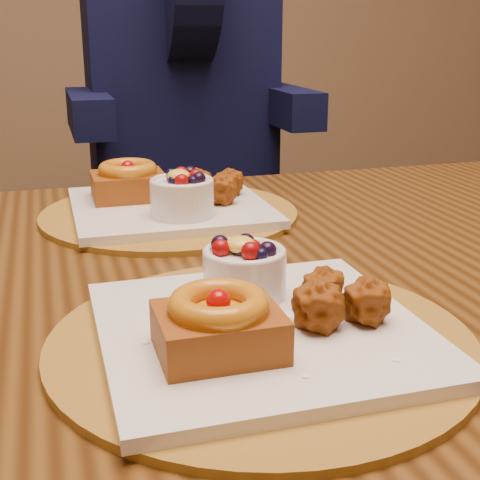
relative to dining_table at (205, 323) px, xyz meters
name	(u,v)px	position (x,y,z in m)	size (l,w,h in m)	color
dining_table	(205,323)	(0.00, 0.00, 0.00)	(1.60, 0.90, 0.76)	#351D09
place_setting_near	(258,321)	(0.00, -0.22, 0.10)	(0.38, 0.38, 0.08)	brown
place_setting_far	(168,201)	(0.00, 0.22, 0.10)	(0.38, 0.38, 0.09)	brown
chair_far	(197,237)	(0.20, 0.95, -0.20)	(0.52, 0.52, 0.87)	black
diner	(180,47)	(0.17, 0.95, 0.30)	(0.56, 0.53, 0.91)	black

